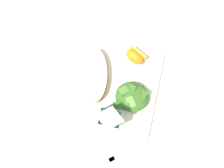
% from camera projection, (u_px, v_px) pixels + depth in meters
% --- Properties ---
extents(ground, '(3.00, 3.00, 0.00)m').
position_uv_depth(ground, '(112.00, 85.00, 0.64)').
color(ground, beige).
extents(white_plate, '(0.28, 0.28, 0.02)m').
position_uv_depth(white_plate, '(112.00, 85.00, 0.63)').
color(white_plate, white).
rests_on(white_plate, ground).
extents(cheesy_pizza_bread, '(0.12, 0.18, 0.04)m').
position_uv_depth(cheesy_pizza_bread, '(95.00, 75.00, 0.61)').
color(cheesy_pizza_bread, '#B77F42').
rests_on(cheesy_pizza_bread, white_plate).
extents(green_salad_pile, '(0.10, 0.09, 0.05)m').
position_uv_depth(green_salad_pile, '(132.00, 97.00, 0.60)').
color(green_salad_pile, '#336023').
rests_on(green_salad_pile, white_plate).
extents(milk_carton, '(0.06, 0.04, 0.11)m').
position_uv_depth(milk_carton, '(110.00, 118.00, 0.55)').
color(milk_carton, '#2D8451').
rests_on(milk_carton, white_plate).
extents(orange_wedge_front, '(0.07, 0.06, 0.04)m').
position_uv_depth(orange_wedge_front, '(135.00, 56.00, 0.62)').
color(orange_wedge_front, orange).
rests_on(orange_wedge_front, white_plate).
extents(metal_fork, '(0.16, 0.13, 0.01)m').
position_uv_depth(metal_fork, '(127.00, 152.00, 0.61)').
color(metal_fork, silver).
rests_on(metal_fork, ground).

